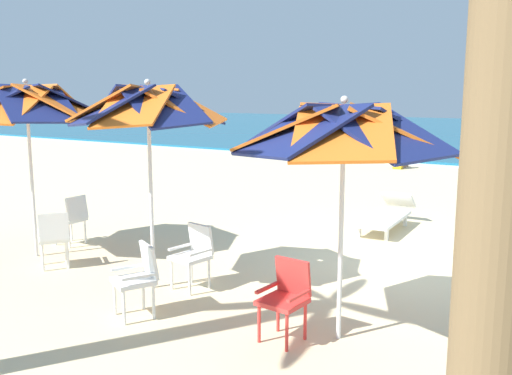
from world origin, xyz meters
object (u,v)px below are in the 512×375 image
(sun_lounger_1, at_px, (386,215))
(plastic_chair_4, at_px, (54,236))
(plastic_chair_1, at_px, (194,252))
(beachgoer_seated, at_px, (399,160))
(plastic_chair_0, at_px, (286,295))
(sun_lounger_0, at_px, (510,230))
(beach_umbrella_1, at_px, (148,108))
(beach_umbrella_2, at_px, (27,104))
(plastic_chair_3, at_px, (72,217))
(plastic_chair_2, at_px, (139,275))
(beach_umbrella_0, at_px, (344,130))

(sun_lounger_1, bearing_deg, plastic_chair_4, -124.15)
(plastic_chair_1, distance_m, beachgoer_seated, 13.38)
(plastic_chair_0, height_order, beachgoer_seated, beachgoer_seated)
(sun_lounger_0, xyz_separation_m, sun_lounger_1, (-2.20, 0.03, 0.00))
(beach_umbrella_1, relative_size, beach_umbrella_2, 0.99)
(plastic_chair_3, height_order, sun_lounger_1, plastic_chair_3)
(plastic_chair_2, distance_m, beach_umbrella_2, 3.81)
(plastic_chair_0, distance_m, plastic_chair_4, 4.16)
(beach_umbrella_2, relative_size, beachgoer_seated, 3.05)
(beach_umbrella_1, relative_size, plastic_chair_1, 3.22)
(plastic_chair_4, height_order, sun_lounger_0, plastic_chair_4)
(beach_umbrella_1, bearing_deg, beachgoer_seated, 94.28)
(plastic_chair_1, relative_size, sun_lounger_1, 0.40)
(plastic_chair_1, xyz_separation_m, beachgoer_seated, (-1.49, 13.29, -0.20))
(plastic_chair_3, bearing_deg, beach_umbrella_0, -10.60)
(beach_umbrella_0, xyz_separation_m, plastic_chair_2, (-2.25, -0.68, -1.74))
(plastic_chair_3, xyz_separation_m, sun_lounger_1, (4.22, 3.99, -0.22))
(beach_umbrella_0, distance_m, beach_umbrella_2, 5.40)
(sun_lounger_0, bearing_deg, plastic_chair_1, -125.82)
(beach_umbrella_1, bearing_deg, plastic_chair_3, 161.69)
(beach_umbrella_0, bearing_deg, sun_lounger_0, 78.81)
(plastic_chair_0, bearing_deg, plastic_chair_3, 164.99)
(plastic_chair_3, relative_size, sun_lounger_0, 0.40)
(plastic_chair_4, height_order, beachgoer_seated, beachgoer_seated)
(beach_umbrella_0, height_order, sun_lounger_1, beach_umbrella_0)
(beachgoer_seated, bearing_deg, plastic_chair_4, -93.46)
(beach_umbrella_0, relative_size, beach_umbrella_2, 0.92)
(beach_umbrella_1, distance_m, plastic_chair_3, 3.40)
(plastic_chair_2, bearing_deg, beach_umbrella_1, 122.77)
(plastic_chair_1, bearing_deg, beach_umbrella_1, -148.51)
(beach_umbrella_1, xyz_separation_m, plastic_chair_2, (0.53, -0.82, -1.92))
(beach_umbrella_0, xyz_separation_m, plastic_chair_1, (-2.30, 0.42, -1.74))
(plastic_chair_1, distance_m, plastic_chair_3, 3.19)
(plastic_chair_1, xyz_separation_m, plastic_chair_4, (-2.32, -0.43, 0.00))
(plastic_chair_0, relative_size, plastic_chair_1, 1.00)
(beach_umbrella_2, height_order, sun_lounger_1, beach_umbrella_2)
(plastic_chair_1, xyz_separation_m, beach_umbrella_2, (-3.09, -0.18, 1.94))
(beachgoer_seated, bearing_deg, plastic_chair_0, -76.70)
(beach_umbrella_2, bearing_deg, beach_umbrella_1, -2.31)
(beach_umbrella_2, distance_m, plastic_chair_4, 2.10)
(beach_umbrella_0, xyz_separation_m, beach_umbrella_2, (-5.39, 0.24, 0.19))
(beach_umbrella_1, bearing_deg, plastic_chair_1, 31.49)
(plastic_chair_2, xyz_separation_m, beach_umbrella_2, (-3.14, 0.92, 1.94))
(plastic_chair_4, bearing_deg, plastic_chair_0, -4.24)
(plastic_chair_1, relative_size, sun_lounger_0, 0.40)
(beach_umbrella_1, distance_m, sun_lounger_0, 6.50)
(beach_umbrella_1, height_order, beach_umbrella_2, beach_umbrella_2)
(plastic_chair_3, bearing_deg, beach_umbrella_2, -86.80)
(plastic_chair_0, relative_size, plastic_chair_2, 1.00)
(plastic_chair_1, height_order, sun_lounger_0, plastic_chair_1)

